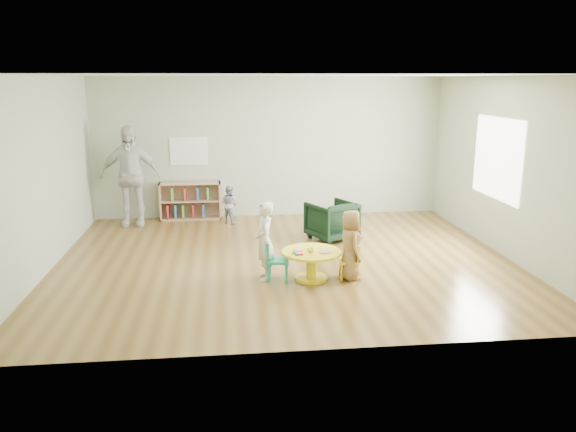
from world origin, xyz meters
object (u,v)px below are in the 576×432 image
object	(u,v)px
activity_table	(311,260)
kid_chair_left	(275,259)
child_left	(265,241)
kid_chair_right	(352,260)
toddler	(229,204)
armchair	(332,221)
bookshelf	(190,201)
child_right	(350,245)
adult_caretaker	(130,176)

from	to	relation	value
activity_table	kid_chair_left	size ratio (longest dim) A/B	1.47
kid_chair_left	child_left	xyz separation A→B (m)	(-0.14, 0.04, 0.25)
kid_chair_right	toddler	distance (m)	3.74
armchair	toddler	distance (m)	2.23
activity_table	kid_chair_right	xyz separation A→B (m)	(0.57, -0.02, -0.02)
kid_chair_left	bookshelf	distance (m)	3.95
kid_chair_right	child_right	distance (m)	0.23
bookshelf	armchair	bearing A→B (deg)	-34.79
child_left	adult_caretaker	world-z (taller)	adult_caretaker
bookshelf	armchair	size ratio (longest dim) A/B	1.62
armchair	child_right	world-z (taller)	child_right
adult_caretaker	bookshelf	bearing A→B (deg)	19.47
armchair	adult_caretaker	world-z (taller)	adult_caretaker
bookshelf	armchair	distance (m)	3.11
activity_table	kid_chair_right	size ratio (longest dim) A/B	1.66
child_right	armchair	bearing A→B (deg)	-9.76
bookshelf	child_right	size ratio (longest dim) A/B	1.21
toddler	child_left	bearing A→B (deg)	136.94
activity_table	kid_chair_right	world-z (taller)	kid_chair_right
child_left	toddler	xyz separation A→B (m)	(-0.46, 3.23, -0.18)
bookshelf	armchair	xyz separation A→B (m)	(2.56, -1.78, -0.03)
child_right	bookshelf	bearing A→B (deg)	26.41
child_left	adult_caretaker	xyz separation A→B (m)	(-2.32, 3.28, 0.40)
armchair	adult_caretaker	bearing A→B (deg)	-47.42
kid_chair_right	armchair	xyz separation A→B (m)	(0.09, 1.99, 0.07)
child_left	child_right	size ratio (longest dim) A/B	1.12
armchair	child_left	world-z (taller)	child_left
kid_chair_right	child_right	bearing A→B (deg)	123.85
bookshelf	child_left	bearing A→B (deg)	-71.17
toddler	activity_table	bearing A→B (deg)	147.29
child_right	adult_caretaker	size ratio (longest dim) A/B	0.52
kid_chair_left	child_right	world-z (taller)	child_right
kid_chair_right	bookshelf	distance (m)	4.50
bookshelf	child_left	world-z (taller)	child_left
activity_table	child_right	size ratio (longest dim) A/B	0.84
kid_chair_right	adult_caretaker	bearing A→B (deg)	53.55
activity_table	child_right	distance (m)	0.58
child_left	kid_chair_right	bearing A→B (deg)	85.66
kid_chair_right	armchair	world-z (taller)	armchair
activity_table	armchair	world-z (taller)	armchair
child_left	kid_chair_left	bearing A→B (deg)	72.93
activity_table	adult_caretaker	bearing A→B (deg)	131.44
activity_table	armchair	xyz separation A→B (m)	(0.66, 1.97, 0.05)
kid_chair_left	armchair	bearing A→B (deg)	155.42
child_left	toddler	distance (m)	3.27
armchair	toddler	size ratio (longest dim) A/B	1.00
child_right	toddler	xyz separation A→B (m)	(-1.66, 3.35, -0.13)
child_left	child_right	xyz separation A→B (m)	(1.19, -0.12, -0.06)
toddler	adult_caretaker	distance (m)	1.95
kid_chair_right	bookshelf	xyz separation A→B (m)	(-2.47, 3.77, 0.10)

